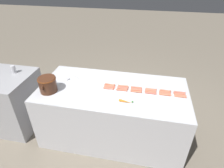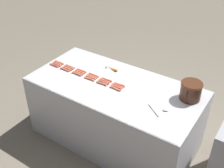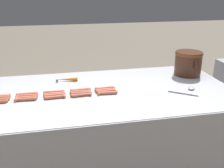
# 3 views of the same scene
# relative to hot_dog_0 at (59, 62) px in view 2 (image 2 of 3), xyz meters

# --- Properties ---
(ground_plane) EXTENTS (20.00, 20.00, 0.00)m
(ground_plane) POSITION_rel_hot_dog_0_xyz_m (0.02, 0.91, -0.89)
(ground_plane) COLOR #756B5B
(griddle_counter) EXTENTS (1.02, 2.08, 0.88)m
(griddle_counter) POSITION_rel_hot_dog_0_xyz_m (0.02, 0.91, -0.45)
(griddle_counter) COLOR #BCBCC1
(griddle_counter) RESTS_ON ground_plane
(hot_dog_0) EXTENTS (0.02, 0.16, 0.02)m
(hot_dog_0) POSITION_rel_hot_dog_0_xyz_m (0.00, 0.00, 0.00)
(hot_dog_0) COLOR #D87150
(hot_dog_0) RESTS_ON griddle_counter
(hot_dog_1) EXTENTS (0.03, 0.16, 0.02)m
(hot_dog_1) POSITION_rel_hot_dog_0_xyz_m (0.00, 0.19, 0.00)
(hot_dog_1) COLOR #D56D4C
(hot_dog_1) RESTS_ON griddle_counter
(hot_dog_2) EXTENTS (0.02, 0.16, 0.02)m
(hot_dog_2) POSITION_rel_hot_dog_0_xyz_m (0.00, 0.38, 0.00)
(hot_dog_2) COLOR #D16352
(hot_dog_2) RESTS_ON griddle_counter
(hot_dog_3) EXTENTS (0.03, 0.16, 0.02)m
(hot_dog_3) POSITION_rel_hot_dog_0_xyz_m (-0.00, 0.58, 0.00)
(hot_dog_3) COLOR #D06C4C
(hot_dog_3) RESTS_ON griddle_counter
(hot_dog_4) EXTENTS (0.03, 0.16, 0.02)m
(hot_dog_4) POSITION_rel_hot_dog_0_xyz_m (-0.00, 0.77, 0.00)
(hot_dog_4) COLOR #D1694D
(hot_dog_4) RESTS_ON griddle_counter
(hot_dog_5) EXTENTS (0.03, 0.16, 0.02)m
(hot_dog_5) POSITION_rel_hot_dog_0_xyz_m (0.00, 0.96, 0.00)
(hot_dog_5) COLOR #D36C53
(hot_dog_5) RESTS_ON griddle_counter
(hot_dog_6) EXTENTS (0.03, 0.16, 0.02)m
(hot_dog_6) POSITION_rel_hot_dog_0_xyz_m (0.03, 0.00, 0.00)
(hot_dog_6) COLOR #CB6D51
(hot_dog_6) RESTS_ON griddle_counter
(hot_dog_7) EXTENTS (0.03, 0.16, 0.02)m
(hot_dog_7) POSITION_rel_hot_dog_0_xyz_m (0.03, 0.20, 0.00)
(hot_dog_7) COLOR #CB694F
(hot_dog_7) RESTS_ON griddle_counter
(hot_dog_8) EXTENTS (0.03, 0.16, 0.02)m
(hot_dog_8) POSITION_rel_hot_dog_0_xyz_m (0.03, 0.39, 0.00)
(hot_dog_8) COLOR #D36E50
(hot_dog_8) RESTS_ON griddle_counter
(hot_dog_9) EXTENTS (0.03, 0.16, 0.02)m
(hot_dog_9) POSITION_rel_hot_dog_0_xyz_m (0.04, 0.58, 0.00)
(hot_dog_9) COLOR #D36A4F
(hot_dog_9) RESTS_ON griddle_counter
(hot_dog_10) EXTENTS (0.03, 0.16, 0.02)m
(hot_dog_10) POSITION_rel_hot_dog_0_xyz_m (0.03, 0.77, 0.00)
(hot_dog_10) COLOR #CC6B55
(hot_dog_10) RESTS_ON griddle_counter
(hot_dog_11) EXTENTS (0.03, 0.16, 0.02)m
(hot_dog_11) POSITION_rel_hot_dog_0_xyz_m (0.03, 0.95, 0.00)
(hot_dog_11) COLOR #D8654D
(hot_dog_11) RESTS_ON griddle_counter
(hot_dog_12) EXTENTS (0.03, 0.16, 0.02)m
(hot_dog_12) POSITION_rel_hot_dog_0_xyz_m (0.06, 0.01, 0.00)
(hot_dog_12) COLOR #D56C55
(hot_dog_12) RESTS_ON griddle_counter
(hot_dog_13) EXTENTS (0.03, 0.16, 0.02)m
(hot_dog_13) POSITION_rel_hot_dog_0_xyz_m (0.07, 0.20, 0.00)
(hot_dog_13) COLOR #CD6F4F
(hot_dog_13) RESTS_ON griddle_counter
(hot_dog_14) EXTENTS (0.03, 0.16, 0.02)m
(hot_dog_14) POSITION_rel_hot_dog_0_xyz_m (0.07, 0.39, 0.00)
(hot_dog_14) COLOR #CE6C53
(hot_dog_14) RESTS_ON griddle_counter
(hot_dog_15) EXTENTS (0.03, 0.16, 0.02)m
(hot_dog_15) POSITION_rel_hot_dog_0_xyz_m (0.06, 0.58, 0.00)
(hot_dog_15) COLOR #CC6954
(hot_dog_15) RESTS_ON griddle_counter
(hot_dog_16) EXTENTS (0.02, 0.16, 0.02)m
(hot_dog_16) POSITION_rel_hot_dog_0_xyz_m (0.06, 0.77, 0.00)
(hot_dog_16) COLOR #CC6651
(hot_dog_16) RESTS_ON griddle_counter
(hot_dog_17) EXTENTS (0.03, 0.16, 0.02)m
(hot_dog_17) POSITION_rel_hot_dog_0_xyz_m (0.06, 0.96, 0.00)
(hot_dog_17) COLOR #D3684D
(hot_dog_17) RESTS_ON griddle_counter
(hot_dog_18) EXTENTS (0.03, 0.16, 0.02)m
(hot_dog_18) POSITION_rel_hot_dog_0_xyz_m (0.10, 0.00, 0.00)
(hot_dog_18) COLOR #D76753
(hot_dog_18) RESTS_ON griddle_counter
(hot_dog_19) EXTENTS (0.03, 0.16, 0.02)m
(hot_dog_19) POSITION_rel_hot_dog_0_xyz_m (0.10, 0.19, 0.00)
(hot_dog_19) COLOR #D76D50
(hot_dog_19) RESTS_ON griddle_counter
(hot_dog_20) EXTENTS (0.03, 0.16, 0.02)m
(hot_dog_20) POSITION_rel_hot_dog_0_xyz_m (0.10, 0.38, 0.00)
(hot_dog_20) COLOR #D16D53
(hot_dog_20) RESTS_ON griddle_counter
(hot_dog_21) EXTENTS (0.03, 0.16, 0.02)m
(hot_dog_21) POSITION_rel_hot_dog_0_xyz_m (0.10, 0.58, 0.00)
(hot_dog_21) COLOR #D66C51
(hot_dog_21) RESTS_ON griddle_counter
(hot_dog_22) EXTENTS (0.03, 0.16, 0.02)m
(hot_dog_22) POSITION_rel_hot_dog_0_xyz_m (0.10, 0.77, 0.00)
(hot_dog_22) COLOR #C96E4F
(hot_dog_22) RESTS_ON griddle_counter
(hot_dog_23) EXTENTS (0.03, 0.16, 0.02)m
(hot_dog_23) POSITION_rel_hot_dog_0_xyz_m (0.10, 0.96, 0.00)
(hot_dog_23) COLOR #CB6D4E
(hot_dog_23) RESTS_ON griddle_counter
(bean_pot) EXTENTS (0.30, 0.24, 0.21)m
(bean_pot) POSITION_rel_hot_dog_0_xyz_m (-0.21, 1.75, 0.10)
(bean_pot) COLOR #472616
(bean_pot) RESTS_ON griddle_counter
(serving_spoon) EXTENTS (0.19, 0.24, 0.02)m
(serving_spoon) POSITION_rel_hot_dog_0_xyz_m (0.15, 1.58, -0.00)
(serving_spoon) COLOR #B7B7BC
(serving_spoon) RESTS_ON griddle_counter
(carrot) EXTENTS (0.06, 0.18, 0.03)m
(carrot) POSITION_rel_hot_dog_0_xyz_m (-0.25, 0.68, 0.00)
(carrot) COLOR orange
(carrot) RESTS_ON griddle_counter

